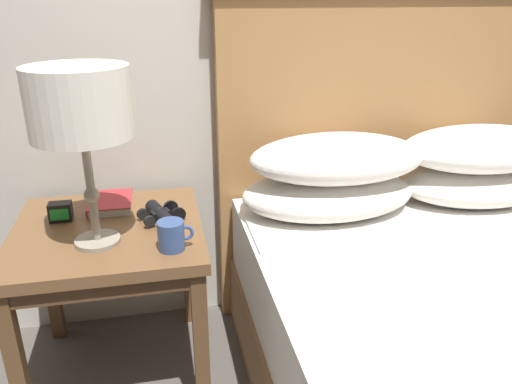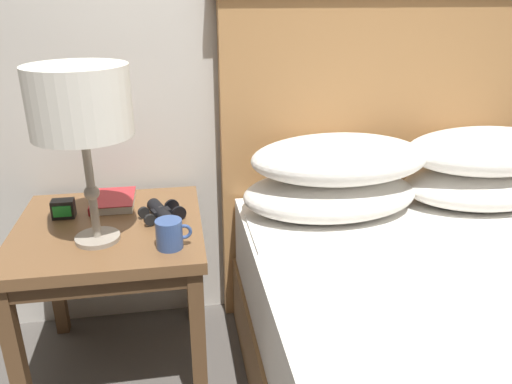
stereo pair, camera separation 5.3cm
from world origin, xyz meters
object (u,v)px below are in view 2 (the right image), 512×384
Objects in this scene: table_lamp at (80,105)px; binoculars_pair at (162,213)px; bed at (491,358)px; nightstand at (111,246)px; book_on_nightstand at (113,201)px; coffee_mug at (170,234)px; alarm_clock at (63,209)px.

table_lamp is 3.08× the size of binoculars_pair.
bed reaches higher than binoculars_pair.
nightstand is 0.19m from binoculars_pair.
table_lamp is at bearing -100.31° from nightstand.
bed is 10.44× the size of book_on_nightstand.
coffee_mug is (0.03, -0.20, 0.02)m from binoculars_pair.
book_on_nightstand is (-0.00, 0.16, 0.09)m from nightstand.
bed is 18.36× the size of coffee_mug.
table_lamp is 0.44m from binoculars_pair.
book_on_nightstand is at bearing 138.51° from binoculars_pair.
binoculars_pair is at bearing 148.57° from bed.
bed reaches higher than alarm_clock.
bed is at bearing -31.43° from binoculars_pair.
book_on_nightstand is 0.17m from alarm_clock.
nightstand is at bearing -89.96° from book_on_nightstand.
alarm_clock reaches higher than nightstand.
table_lamp is at bearing 159.04° from coffee_mug.
book_on_nightstand is at bearing 86.01° from table_lamp.
bed reaches higher than coffee_mug.
nightstand is 5.63× the size of coffee_mug.
nightstand is 0.19m from book_on_nightstand.
nightstand is at bearing -29.02° from alarm_clock.
alarm_clock is (-0.15, -0.08, 0.02)m from book_on_nightstand.
bed reaches higher than nightstand.
alarm_clock reaches higher than binoculars_pair.
coffee_mug reaches higher than binoculars_pair.
bed reaches higher than table_lamp.
bed is at bearing -21.56° from coffee_mug.
alarm_clock is at bearing 153.19° from bed.
book_on_nightstand is 0.22m from binoculars_pair.
bed is 1.34m from alarm_clock.
book_on_nightstand is 2.59× the size of alarm_clock.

